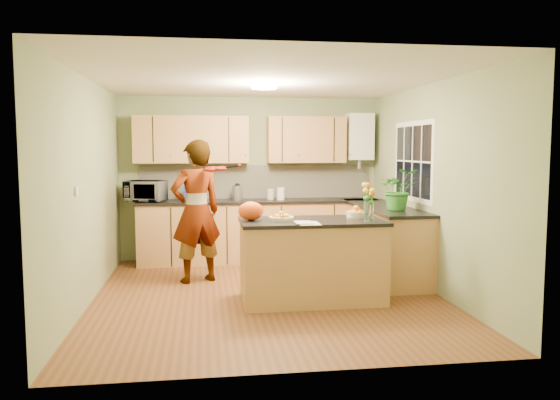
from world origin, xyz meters
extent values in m
plane|color=brown|center=(0.00, 0.00, 0.00)|extent=(4.50, 4.50, 0.00)
cube|color=silver|center=(0.00, 0.00, 2.50)|extent=(4.00, 4.50, 0.02)
cube|color=gray|center=(0.00, 2.25, 1.25)|extent=(4.00, 0.02, 2.50)
cube|color=gray|center=(0.00, -2.25, 1.25)|extent=(4.00, 0.02, 2.50)
cube|color=gray|center=(-2.00, 0.00, 1.25)|extent=(0.02, 4.50, 2.50)
cube|color=gray|center=(2.00, 0.00, 1.25)|extent=(0.02, 4.50, 2.50)
cube|color=#B88A49|center=(0.10, 1.95, 0.45)|extent=(3.60, 0.60, 0.90)
cube|color=black|center=(0.10, 1.94, 0.92)|extent=(3.64, 0.62, 0.04)
cube|color=#B88A49|center=(1.70, 0.85, 0.45)|extent=(0.60, 2.20, 0.90)
cube|color=black|center=(1.69, 0.85, 0.92)|extent=(0.62, 2.24, 0.04)
cube|color=beige|center=(0.10, 2.23, 1.20)|extent=(3.60, 0.02, 0.52)
cube|color=#B88A49|center=(-0.90, 2.08, 1.85)|extent=(1.70, 0.34, 0.70)
cube|color=#B88A49|center=(0.85, 2.08, 1.85)|extent=(1.20, 0.34, 0.70)
cube|color=white|center=(1.70, 2.09, 1.90)|extent=(0.40, 0.30, 0.72)
cylinder|color=silver|center=(1.70, 2.09, 1.50)|extent=(0.06, 0.06, 0.20)
cube|color=white|center=(1.99, 0.60, 1.55)|extent=(0.01, 1.30, 1.05)
cube|color=black|center=(1.99, 0.60, 1.55)|extent=(0.01, 1.18, 0.92)
cube|color=white|center=(-1.99, -0.60, 1.30)|extent=(0.02, 0.09, 0.09)
cylinder|color=#FFEABF|center=(0.00, 0.30, 2.46)|extent=(0.30, 0.30, 0.06)
cylinder|color=white|center=(0.00, 0.30, 2.49)|extent=(0.10, 0.10, 0.02)
cube|color=#B88A49|center=(0.47, -0.30, 0.44)|extent=(1.57, 0.79, 0.88)
cube|color=black|center=(0.47, -0.30, 0.90)|extent=(1.61, 0.83, 0.04)
cylinder|color=beige|center=(0.12, -0.30, 0.94)|extent=(0.28, 0.28, 0.04)
cylinder|color=beige|center=(1.02, -0.15, 0.96)|extent=(0.22, 0.22, 0.07)
cylinder|color=silver|center=(1.07, -0.48, 1.03)|extent=(0.10, 0.10, 0.21)
ellipsoid|color=#F04A13|center=(-0.21, -0.25, 1.03)|extent=(0.34, 0.31, 0.21)
cube|color=silver|center=(0.37, -0.60, 0.93)|extent=(0.22, 0.31, 0.01)
imported|color=#DCA686|center=(-0.83, 0.77, 0.92)|extent=(0.79, 0.66, 1.83)
imported|color=white|center=(-1.58, 1.93, 1.09)|extent=(0.64, 0.52, 0.31)
cube|color=navy|center=(-0.86, 1.94, 1.05)|extent=(0.31, 0.25, 0.22)
cylinder|color=silver|center=(-0.22, 1.99, 1.05)|extent=(0.16, 0.16, 0.22)
sphere|color=black|center=(-0.22, 1.99, 1.20)|extent=(0.08, 0.08, 0.08)
cylinder|color=beige|center=(0.28, 2.00, 1.02)|extent=(0.12, 0.12, 0.16)
cylinder|color=white|center=(0.44, 1.93, 1.03)|extent=(0.12, 0.12, 0.18)
imported|color=#2F7D29|center=(1.70, 0.32, 1.20)|extent=(0.50, 0.44, 0.53)
camera|label=1|loc=(-0.73, -6.25, 1.73)|focal=35.00mm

